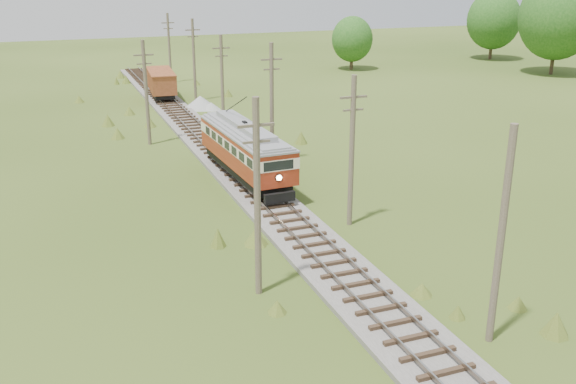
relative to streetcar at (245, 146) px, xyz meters
name	(u,v)px	position (x,y,z in m)	size (l,w,h in m)	color
railbed_main	(221,155)	(0.00, 6.59, -2.39)	(3.60, 96.00, 0.57)	#605B54
streetcar	(245,146)	(0.00, 0.00, 0.00)	(3.30, 12.15, 5.51)	black
gondola	(161,82)	(0.00, 31.49, -0.56)	(3.31, 8.31, 2.70)	black
gravel_pile	(202,103)	(3.06, 25.28, -1.96)	(3.66, 3.88, 1.33)	gray
utility_pole_r_1	(501,238)	(3.10, -22.41, 1.82)	(0.30, 0.30, 8.80)	brown
utility_pole_r_2	(352,150)	(3.30, -9.41, 1.85)	(1.60, 0.30, 8.60)	brown
utility_pole_r_3	(272,103)	(3.20, 3.59, 2.05)	(1.60, 0.30, 9.00)	brown
utility_pole_r_4	(222,80)	(3.00, 16.59, 1.74)	(1.60, 0.30, 8.40)	brown
utility_pole_r_5	(194,59)	(3.40, 29.59, 2.00)	(1.60, 0.30, 8.90)	brown
utility_pole_r_6	(169,47)	(3.20, 42.59, 1.90)	(1.60, 0.30, 8.70)	brown
utility_pole_l_a	(257,197)	(-4.20, -15.41, 2.05)	(1.60, 0.30, 9.00)	brown
utility_pole_l_b	(146,92)	(-4.50, 12.59, 1.85)	(1.60, 0.30, 8.60)	brown
tree_right_4	(558,17)	(54.00, 30.59, 5.17)	(10.50, 10.50, 13.53)	#38281C
tree_right_5	(494,20)	(56.00, 46.59, 3.62)	(8.40, 8.40, 10.82)	#38281C
tree_mid_b	(352,39)	(30.00, 44.59, 1.75)	(5.88, 5.88, 7.57)	#38281C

